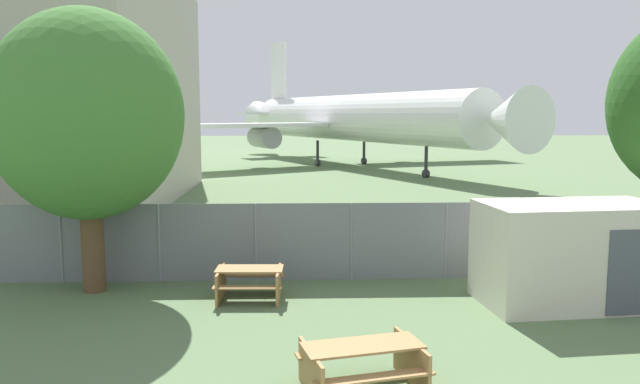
# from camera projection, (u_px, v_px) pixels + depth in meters

# --- Properties ---
(perimeter_fence) EXTENTS (56.07, 0.07, 2.08)m
(perimeter_fence) POSITION_uv_depth(u_px,v_px,m) (351.00, 242.00, 16.62)
(perimeter_fence) COLOR gray
(perimeter_fence) RESTS_ON ground
(airplane) EXTENTS (31.63, 38.66, 11.72)m
(airplane) POSITION_uv_depth(u_px,v_px,m) (348.00, 118.00, 52.45)
(airplane) COLOR white
(airplane) RESTS_ON ground
(portable_cabin) EXTENTS (4.36, 2.63, 2.38)m
(portable_cabin) POSITION_uv_depth(u_px,v_px,m) (572.00, 254.00, 14.51)
(portable_cabin) COLOR beige
(portable_cabin) RESTS_ON ground
(picnic_bench_near_cabin) EXTENTS (1.64, 1.45, 0.76)m
(picnic_bench_near_cabin) POSITION_uv_depth(u_px,v_px,m) (250.00, 280.00, 14.95)
(picnic_bench_near_cabin) COLOR #A37A47
(picnic_bench_near_cabin) RESTS_ON ground
(picnic_bench_open_grass) EXTENTS (2.19, 1.81, 0.76)m
(picnic_bench_open_grass) POSITION_uv_depth(u_px,v_px,m) (362.00, 361.00, 10.02)
(picnic_bench_open_grass) COLOR #A37A47
(picnic_bench_open_grass) RESTS_ON ground
(tree_near_hangar) EXTENTS (4.66, 4.66, 6.97)m
(tree_near_hangar) POSITION_uv_depth(u_px,v_px,m) (87.00, 116.00, 15.13)
(tree_near_hangar) COLOR brown
(tree_near_hangar) RESTS_ON ground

